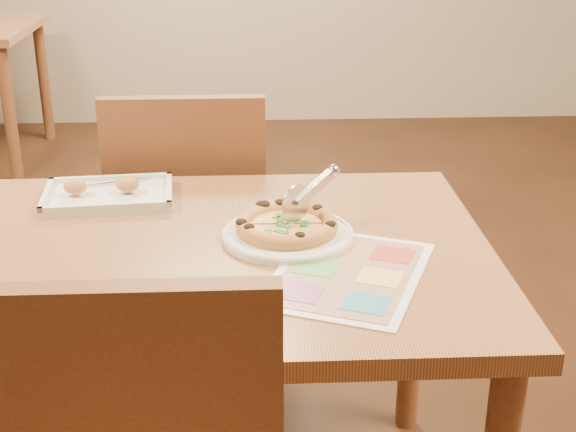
{
  "coord_description": "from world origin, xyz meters",
  "views": [
    {
      "loc": [
        0.17,
        -1.46,
        1.39
      ],
      "look_at": [
        0.24,
        0.03,
        0.77
      ],
      "focal_mm": 50.0,
      "sensor_mm": 36.0,
      "label": 1
    }
  ],
  "objects_px": {
    "chair_far": "(190,207)",
    "appetizer_tray": "(108,196)",
    "menu": "(348,273)",
    "dining_table": "(169,286)",
    "pizza_cutter": "(309,193)",
    "pizza": "(287,225)",
    "plate": "(288,235)"
  },
  "relations": [
    {
      "from": "chair_far",
      "to": "appetizer_tray",
      "type": "height_order",
      "value": "chair_far"
    },
    {
      "from": "menu",
      "to": "dining_table",
      "type": "bearing_deg",
      "value": 158.6
    },
    {
      "from": "pizza_cutter",
      "to": "chair_far",
      "type": "bearing_deg",
      "value": 75.18
    },
    {
      "from": "pizza",
      "to": "menu",
      "type": "xyz_separation_m",
      "value": [
        0.11,
        -0.18,
        -0.02
      ]
    },
    {
      "from": "dining_table",
      "to": "chair_far",
      "type": "height_order",
      "value": "chair_far"
    },
    {
      "from": "dining_table",
      "to": "plate",
      "type": "height_order",
      "value": "plate"
    },
    {
      "from": "plate",
      "to": "appetizer_tray",
      "type": "bearing_deg",
      "value": 149.94
    },
    {
      "from": "dining_table",
      "to": "plate",
      "type": "bearing_deg",
      "value": 7.78
    },
    {
      "from": "dining_table",
      "to": "chair_far",
      "type": "bearing_deg",
      "value": 90.0
    },
    {
      "from": "plate",
      "to": "chair_far",
      "type": "bearing_deg",
      "value": 113.25
    },
    {
      "from": "chair_far",
      "to": "plate",
      "type": "height_order",
      "value": "chair_far"
    },
    {
      "from": "pizza_cutter",
      "to": "menu",
      "type": "height_order",
      "value": "pizza_cutter"
    },
    {
      "from": "menu",
      "to": "plate",
      "type": "bearing_deg",
      "value": 121.34
    },
    {
      "from": "dining_table",
      "to": "appetizer_tray",
      "type": "relative_size",
      "value": 4.28
    },
    {
      "from": "plate",
      "to": "pizza_cutter",
      "type": "height_order",
      "value": "pizza_cutter"
    },
    {
      "from": "plate",
      "to": "menu",
      "type": "relative_size",
      "value": 0.74
    },
    {
      "from": "dining_table",
      "to": "appetizer_tray",
      "type": "xyz_separation_m",
      "value": [
        -0.16,
        0.27,
        0.1
      ]
    },
    {
      "from": "menu",
      "to": "pizza_cutter",
      "type": "bearing_deg",
      "value": 105.7
    },
    {
      "from": "menu",
      "to": "pizza",
      "type": "bearing_deg",
      "value": 120.63
    },
    {
      "from": "plate",
      "to": "menu",
      "type": "height_order",
      "value": "plate"
    },
    {
      "from": "chair_far",
      "to": "plate",
      "type": "relative_size",
      "value": 1.75
    },
    {
      "from": "plate",
      "to": "appetizer_tray",
      "type": "relative_size",
      "value": 0.89
    },
    {
      "from": "dining_table",
      "to": "pizza",
      "type": "bearing_deg",
      "value": 9.88
    },
    {
      "from": "pizza",
      "to": "pizza_cutter",
      "type": "distance_m",
      "value": 0.08
    },
    {
      "from": "plate",
      "to": "menu",
      "type": "bearing_deg",
      "value": -58.66
    },
    {
      "from": "appetizer_tray",
      "to": "pizza",
      "type": "bearing_deg",
      "value": -29.26
    },
    {
      "from": "chair_far",
      "to": "pizza_cutter",
      "type": "height_order",
      "value": "chair_far"
    },
    {
      "from": "pizza_cutter",
      "to": "menu",
      "type": "xyz_separation_m",
      "value": [
        0.06,
        -0.21,
        -0.08
      ]
    },
    {
      "from": "dining_table",
      "to": "menu",
      "type": "xyz_separation_m",
      "value": [
        0.35,
        -0.14,
        0.09
      ]
    },
    {
      "from": "menu",
      "to": "chair_far",
      "type": "bearing_deg",
      "value": 115.21
    },
    {
      "from": "pizza_cutter",
      "to": "pizza",
      "type": "bearing_deg",
      "value": 168.94
    },
    {
      "from": "appetizer_tray",
      "to": "chair_far",
      "type": "bearing_deg",
      "value": 64.87
    }
  ]
}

